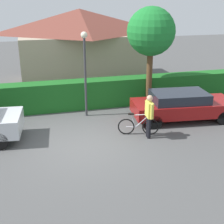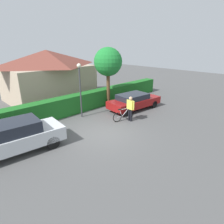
# 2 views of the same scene
# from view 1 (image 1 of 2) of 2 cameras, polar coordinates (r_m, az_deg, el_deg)

# --- Properties ---
(ground_plane) EXTENTS (60.00, 60.00, 0.00)m
(ground_plane) POSITION_cam_1_polar(r_m,az_deg,el_deg) (11.35, -5.36, -6.33)
(ground_plane) COLOR #4E4E4E
(hedge_row) EXTENTS (21.48, 0.90, 1.35)m
(hedge_row) POSITION_cam_1_polar(r_m,az_deg,el_deg) (14.97, -8.20, 3.05)
(hedge_row) COLOR #1B6220
(hedge_row) RESTS_ON ground
(house_distant) EXTENTS (7.52, 5.57, 4.44)m
(house_distant) POSITION_cam_1_polar(r_m,az_deg,el_deg) (19.56, -5.84, 12.03)
(house_distant) COLOR tan
(house_distant) RESTS_ON ground
(parked_car_far) EXTENTS (4.55, 2.18, 1.27)m
(parked_car_far) POSITION_cam_1_polar(r_m,az_deg,el_deg) (13.81, 12.79, 1.27)
(parked_car_far) COLOR maroon
(parked_car_far) RESTS_ON ground
(bicycle) EXTENTS (1.55, 0.64, 0.93)m
(bicycle) POSITION_cam_1_polar(r_m,az_deg,el_deg) (12.15, 4.88, -2.54)
(bicycle) COLOR black
(bicycle) RESTS_ON ground
(person_rider) EXTENTS (0.24, 0.68, 1.70)m
(person_rider) POSITION_cam_1_polar(r_m,az_deg,el_deg) (11.71, 6.85, -0.19)
(person_rider) COLOR black
(person_rider) RESTS_ON ground
(street_lamp) EXTENTS (0.28, 0.28, 3.74)m
(street_lamp) POSITION_cam_1_polar(r_m,az_deg,el_deg) (13.52, -5.01, 9.13)
(street_lamp) COLOR #38383D
(street_lamp) RESTS_ON ground
(tree_kerbside) EXTENTS (2.24, 2.24, 4.72)m
(tree_kerbside) POSITION_cam_1_polar(r_m,az_deg,el_deg) (14.84, 7.20, 14.33)
(tree_kerbside) COLOR brown
(tree_kerbside) RESTS_ON ground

